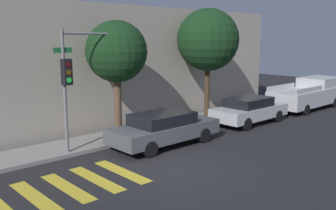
# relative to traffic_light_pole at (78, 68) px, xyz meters

# --- Properties ---
(ground_plane) EXTENTS (60.00, 60.00, 0.00)m
(ground_plane) POSITION_rel_traffic_light_pole_xyz_m (1.48, -3.37, -3.17)
(ground_plane) COLOR black
(sidewalk) EXTENTS (26.00, 1.95, 0.14)m
(sidewalk) POSITION_rel_traffic_light_pole_xyz_m (1.48, 0.81, -3.10)
(sidewalk) COLOR gray
(sidewalk) RESTS_ON ground
(building_row) EXTENTS (26.00, 6.00, 5.70)m
(building_row) POSITION_rel_traffic_light_pole_xyz_m (1.48, 5.18, -0.32)
(building_row) COLOR #A89E8E
(building_row) RESTS_ON ground
(crosswalk) EXTENTS (4.25, 2.60, 0.00)m
(crosswalk) POSITION_rel_traffic_light_pole_xyz_m (-1.93, -2.57, -3.17)
(crosswalk) COLOR gold
(crosswalk) RESTS_ON ground
(traffic_light_pole) EXTENTS (2.55, 0.56, 4.51)m
(traffic_light_pole) POSITION_rel_traffic_light_pole_xyz_m (0.00, 0.00, 0.00)
(traffic_light_pole) COLOR slate
(traffic_light_pole) RESTS_ON ground
(sedan_near_corner) EXTENTS (4.60, 1.82, 1.32)m
(sedan_near_corner) POSITION_rel_traffic_light_pole_xyz_m (2.96, -1.27, -2.47)
(sedan_near_corner) COLOR #4C5156
(sedan_near_corner) RESTS_ON ground
(sedan_middle) EXTENTS (4.27, 1.77, 1.33)m
(sedan_middle) POSITION_rel_traffic_light_pole_xyz_m (8.64, -1.27, -2.47)
(sedan_middle) COLOR #B7BABF
(sedan_middle) RESTS_ON ground
(pickup_truck) EXTENTS (5.77, 2.03, 1.79)m
(pickup_truck) POSITION_rel_traffic_light_pole_xyz_m (14.72, -1.27, -2.27)
(pickup_truck) COLOR #BCBCC1
(pickup_truck) RESTS_ON ground
(tree_near_corner) EXTENTS (2.50, 2.50, 4.92)m
(tree_near_corner) POSITION_rel_traffic_light_pole_xyz_m (2.12, 0.66, 0.46)
(tree_near_corner) COLOR brown
(tree_near_corner) RESTS_ON ground
(tree_midblock) EXTENTS (3.12, 3.12, 5.67)m
(tree_midblock) POSITION_rel_traffic_light_pole_xyz_m (7.64, 0.66, 0.93)
(tree_midblock) COLOR #42301E
(tree_midblock) RESTS_ON ground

